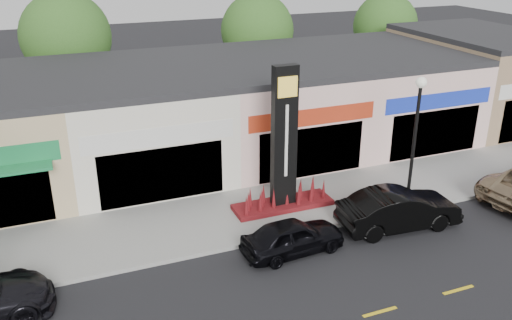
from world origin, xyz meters
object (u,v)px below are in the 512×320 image
object	(u,v)px
car_black_conv	(399,209)
pylon_sign	(284,160)
car_black_sedan	(293,236)
lamp_east_near	(416,129)

from	to	relation	value
car_black_conv	pylon_sign	bearing A→B (deg)	54.25
pylon_sign	car_black_sedan	distance (m)	3.67
lamp_east_near	car_black_sedan	distance (m)	6.81
car_black_conv	car_black_sedan	bearing A→B (deg)	95.68
car_black_sedan	car_black_conv	bearing A→B (deg)	-93.09
lamp_east_near	car_black_sedan	bearing A→B (deg)	-166.67
car_black_sedan	lamp_east_near	bearing A→B (deg)	-81.08
pylon_sign	car_black_conv	distance (m)	4.92
pylon_sign	car_black_conv	xyz separation A→B (m)	(3.58, -3.02, -1.48)
pylon_sign	car_black_conv	size ratio (longest dim) A/B	1.25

